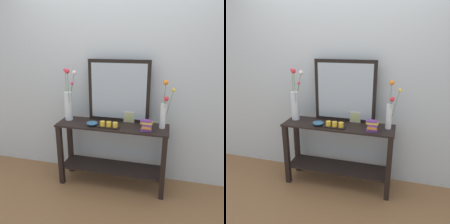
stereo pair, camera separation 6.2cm
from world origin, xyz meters
TOP-DOWN VIEW (x-y plane):
  - ground_plane at (0.00, 0.00)m, footprint 7.00×6.00m
  - wall_back at (0.00, 0.30)m, footprint 6.40×0.08m
  - console_table at (0.00, 0.00)m, footprint 1.30×0.36m
  - mirror_leaning at (0.04, 0.15)m, footprint 0.73×0.03m
  - tall_vase_left at (-0.55, 0.05)m, footprint 0.17×0.23m
  - vase_right at (0.57, 0.04)m, footprint 0.15×0.15m
  - candle_tray at (-0.01, -0.09)m, footprint 0.24×0.09m
  - picture_frame_small at (0.17, 0.13)m, footprint 0.13×0.01m
  - decorative_bowl at (-0.22, -0.07)m, footprint 0.13×0.13m
  - book_stack at (0.41, -0.08)m, footprint 0.13×0.09m

SIDE VIEW (x-z plane):
  - ground_plane at x=0.00m, z-range -0.02..0.00m
  - console_table at x=0.00m, z-range 0.09..0.88m
  - decorative_bowl at x=-0.22m, z-range 0.79..0.84m
  - candle_tray at x=-0.01m, z-range 0.78..0.85m
  - book_stack at x=0.41m, z-range 0.79..0.91m
  - picture_frame_small at x=0.17m, z-range 0.79..0.92m
  - vase_right at x=0.57m, z-range 0.72..1.26m
  - tall_vase_left at x=-0.55m, z-range 0.69..1.33m
  - mirror_leaning at x=0.04m, z-range 0.79..1.52m
  - wall_back at x=0.00m, z-range 0.00..2.70m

